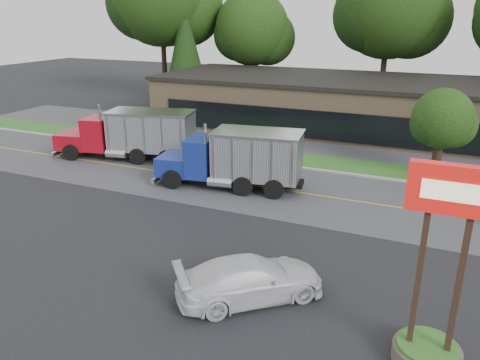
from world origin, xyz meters
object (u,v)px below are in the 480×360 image
(bilo_sign, at_px, (435,302))
(dump_truck_red, at_px, (133,133))
(dump_truck_blue, at_px, (237,158))
(rally_car, at_px, (250,279))

(bilo_sign, relative_size, dump_truck_red, 0.60)
(bilo_sign, distance_m, dump_truck_blue, 15.31)
(rally_car, bearing_deg, bilo_sign, -140.85)
(dump_truck_red, distance_m, rally_car, 18.39)
(dump_truck_red, distance_m, dump_truck_blue, 9.07)
(dump_truck_red, relative_size, dump_truck_blue, 1.15)
(dump_truck_red, xyz_separation_m, rally_car, (13.70, -12.22, -1.06))
(bilo_sign, xyz_separation_m, dump_truck_blue, (-10.78, 10.87, -0.22))
(dump_truck_blue, relative_size, rally_car, 1.65)
(dump_truck_red, height_order, dump_truck_blue, same)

